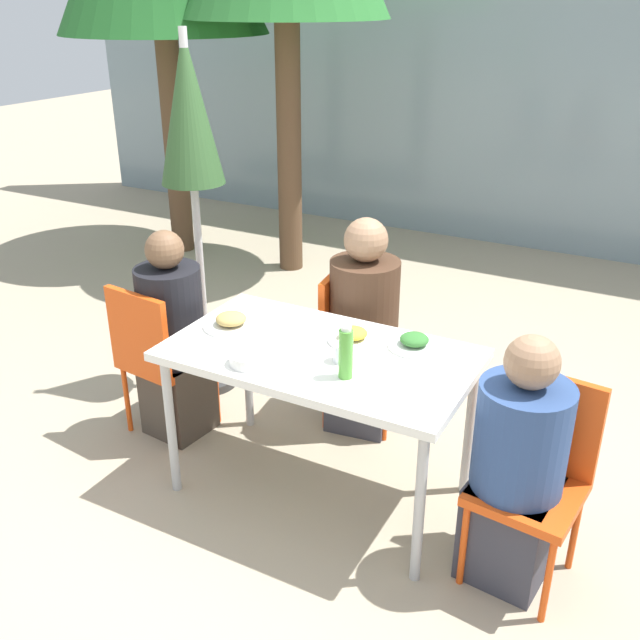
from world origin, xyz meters
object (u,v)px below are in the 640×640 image
at_px(person_left, 173,342).
at_px(chair_far, 352,336).
at_px(closed_umbrella, 190,132).
at_px(person_right, 517,471).
at_px(drinking_cup, 342,353).
at_px(chair_right, 536,466).
at_px(salad_bowl, 248,359).
at_px(bottle, 346,353).
at_px(person_far, 363,333).
at_px(chair_left, 156,351).

distance_m(person_left, chair_far, 0.95).
distance_m(chair_far, closed_umbrella, 1.39).
xyz_separation_m(person_right, chair_far, (-1.09, 0.78, -0.00)).
xyz_separation_m(person_right, drinking_cup, (-0.80, 0.06, 0.29)).
relative_size(chair_right, salad_bowl, 5.43).
distance_m(chair_right, drinking_cup, 0.91).
height_order(chair_far, bottle, bottle).
distance_m(chair_right, salad_bowl, 1.25).
xyz_separation_m(person_left, person_far, (0.85, 0.53, 0.02)).
height_order(closed_umbrella, drinking_cup, closed_umbrella).
distance_m(chair_left, person_right, 1.92).
relative_size(person_right, chair_far, 1.26).
relative_size(chair_right, chair_far, 1.00).
relative_size(chair_right, person_far, 0.73).
distance_m(person_left, drinking_cup, 1.10).
bearing_deg(bottle, chair_far, 113.86).
xyz_separation_m(person_right, closed_umbrella, (-2.03, 0.70, 1.02)).
distance_m(person_far, closed_umbrella, 1.41).
distance_m(chair_far, drinking_cup, 0.83).
xyz_separation_m(bottle, salad_bowl, (-0.42, -0.09, -0.09)).
relative_size(person_right, person_far, 0.92).
bearing_deg(bottle, chair_left, 170.98).
relative_size(chair_right, bottle, 3.72).
relative_size(person_right, closed_umbrella, 0.53).
relative_size(chair_left, drinking_cup, 10.30).
distance_m(person_right, closed_umbrella, 2.38).
bearing_deg(bottle, drinking_cup, 122.92).
distance_m(person_right, bottle, 0.81).
bearing_deg(salad_bowl, chair_far, 87.03).
bearing_deg(chair_far, person_right, 47.38).
height_order(chair_far, drinking_cup, chair_far).
height_order(person_right, bottle, person_right).
bearing_deg(bottle, closed_umbrella, 149.95).
bearing_deg(chair_left, closed_umbrella, 108.12).
height_order(person_left, bottle, person_left).
bearing_deg(chair_left, drinking_cup, 2.75).
distance_m(closed_umbrella, bottle, 1.64).
distance_m(chair_right, closed_umbrella, 2.41).
relative_size(person_far, drinking_cup, 14.21).
bearing_deg(drinking_cup, salad_bowl, -148.24).
bearing_deg(drinking_cup, person_left, 172.10).
bearing_deg(bottle, person_far, 109.60).
relative_size(closed_umbrella, salad_bowl, 12.91).
bearing_deg(salad_bowl, chair_left, 159.87).
height_order(chair_right, chair_far, same).
xyz_separation_m(chair_far, person_far, (0.09, -0.04, 0.05)).
bearing_deg(closed_umbrella, bottle, -30.05).
relative_size(chair_left, salad_bowl, 5.43).
height_order(drinking_cup, salad_bowl, drinking_cup).
distance_m(closed_umbrella, drinking_cup, 1.56).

